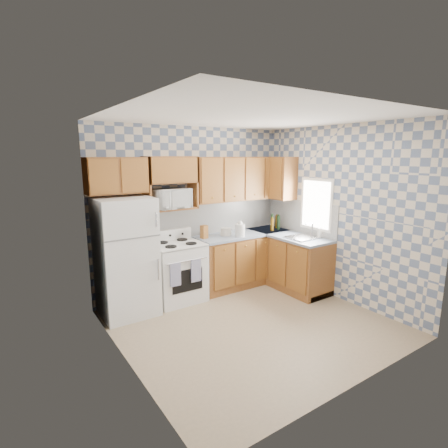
{
  "coord_description": "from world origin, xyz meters",
  "views": [
    {
      "loc": [
        -2.77,
        -3.43,
        2.24
      ],
      "look_at": [
        0.05,
        0.75,
        1.25
      ],
      "focal_mm": 28.0,
      "sensor_mm": 36.0,
      "label": 1
    }
  ],
  "objects": [
    {
      "name": "bottle_1",
      "position": [
        1.53,
        1.18,
        1.05
      ],
      "size": [
        0.06,
        0.06,
        0.25
      ],
      "primitive_type": "cylinder",
      "color": "black",
      "rests_on": "countertop_back"
    },
    {
      "name": "countertop_right",
      "position": [
        1.4,
        0.8,
        0.9
      ],
      "size": [
        0.63,
        1.6,
        0.04
      ],
      "primitive_type": "cube",
      "color": "gray",
      "rests_on": "base_cabinets_right"
    },
    {
      "name": "upper_cabinets_back",
      "position": [
        0.82,
        1.44,
        1.85
      ],
      "size": [
        1.75,
        0.33,
        0.74
      ],
      "primitive_type": "cube",
      "color": "brown",
      "rests_on": "back_wall"
    },
    {
      "name": "cooktop",
      "position": [
        -0.47,
        1.28,
        0.91
      ],
      "size": [
        0.76,
        0.65,
        0.02
      ],
      "primitive_type": "cube",
      "color": "silver",
      "rests_on": "stove_body"
    },
    {
      "name": "bottle_2",
      "position": [
        1.58,
        1.28,
        1.04
      ],
      "size": [
        0.06,
        0.06,
        0.24
      ],
      "primitive_type": "cylinder",
      "color": "#53370A",
      "rests_on": "countertop_back"
    },
    {
      "name": "floor",
      "position": [
        0.0,
        0.0,
        0.0
      ],
      "size": [
        3.4,
        3.4,
        0.0
      ],
      "primitive_type": "plane",
      "color": "#857158",
      "rests_on": "ground"
    },
    {
      "name": "bottle_0",
      "position": [
        1.43,
        1.24,
        1.06
      ],
      "size": [
        0.06,
        0.06,
        0.27
      ],
      "primitive_type": "cylinder",
      "color": "black",
      "rests_on": "countertop_back"
    },
    {
      "name": "right_wall",
      "position": [
        1.7,
        0.0,
        1.35
      ],
      "size": [
        0.02,
        3.2,
        2.7
      ],
      "primitive_type": "cube",
      "color": "slate",
      "rests_on": "ground"
    },
    {
      "name": "microwave",
      "position": [
        -0.49,
        1.38,
        1.6
      ],
      "size": [
        0.6,
        0.45,
        0.3
      ],
      "primitive_type": "imported",
      "rotation": [
        0.0,
        0.0,
        0.17
      ],
      "color": "white",
      "rests_on": "microwave_shelf"
    },
    {
      "name": "upper_cabinets_fridge",
      "position": [
        -1.29,
        1.44,
        1.97
      ],
      "size": [
        0.82,
        0.33,
        0.5
      ],
      "primitive_type": "cube",
      "color": "brown",
      "rests_on": "back_wall"
    },
    {
      "name": "soap_bottle",
      "position": [
        1.6,
        0.28,
        1.01
      ],
      "size": [
        0.06,
        0.06,
        0.17
      ],
      "primitive_type": "cylinder",
      "color": "beige",
      "rests_on": "countertop_right"
    },
    {
      "name": "base_cabinets_back",
      "position": [
        0.82,
        1.3,
        0.44
      ],
      "size": [
        1.75,
        0.6,
        0.88
      ],
      "primitive_type": "cube",
      "color": "brown",
      "rests_on": "floor"
    },
    {
      "name": "food_containers",
      "position": [
        0.46,
        1.31,
        0.98
      ],
      "size": [
        0.19,
        0.19,
        0.13
      ],
      "primitive_type": null,
      "color": "beige",
      "rests_on": "countertop_back"
    },
    {
      "name": "dish_towel_left",
      "position": [
        -0.67,
        0.93,
        0.56
      ],
      "size": [
        0.16,
        0.02,
        0.35
      ],
      "primitive_type": "cube",
      "color": "navy",
      "rests_on": "stove_body"
    },
    {
      "name": "refrigerator",
      "position": [
        -1.27,
        1.25,
        0.84
      ],
      "size": [
        0.75,
        0.7,
        1.68
      ],
      "primitive_type": "cube",
      "color": "white",
      "rests_on": "floor"
    },
    {
      "name": "bottle_3",
      "position": [
        1.36,
        1.16,
        1.03
      ],
      "size": [
        0.06,
        0.06,
        0.22
      ],
      "primitive_type": "cylinder",
      "color": "#53370A",
      "rests_on": "countertop_back"
    },
    {
      "name": "base_cabinets_right",
      "position": [
        1.4,
        0.8,
        0.44
      ],
      "size": [
        0.6,
        1.6,
        0.88
      ],
      "primitive_type": "cube",
      "color": "brown",
      "rests_on": "floor"
    },
    {
      "name": "back_wall",
      "position": [
        0.0,
        1.6,
        1.35
      ],
      "size": [
        3.4,
        0.02,
        2.7
      ],
      "primitive_type": "cube",
      "color": "slate",
      "rests_on": "ground"
    },
    {
      "name": "sink",
      "position": [
        1.4,
        0.45,
        0.93
      ],
      "size": [
        0.48,
        0.4,
        0.03
      ],
      "primitive_type": "cube",
      "color": "#B7B7BC",
      "rests_on": "countertop_right"
    },
    {
      "name": "countertop_back",
      "position": [
        0.82,
        1.3,
        0.9
      ],
      "size": [
        1.77,
        0.63,
        0.04
      ],
      "primitive_type": "cube",
      "color": "gray",
      "rests_on": "base_cabinets_back"
    },
    {
      "name": "dish_towel_right",
      "position": [
        -0.33,
        0.93,
        0.56
      ],
      "size": [
        0.16,
        0.02,
        0.35
      ],
      "primitive_type": "cube",
      "color": "navy",
      "rests_on": "stove_body"
    },
    {
      "name": "stove_body",
      "position": [
        -0.47,
        1.28,
        0.45
      ],
      "size": [
        0.76,
        0.65,
        0.9
      ],
      "primitive_type": "cube",
      "color": "white",
      "rests_on": "floor"
    },
    {
      "name": "knife_block",
      "position": [
        0.05,
        1.33,
        1.03
      ],
      "size": [
        0.11,
        0.11,
        0.21
      ],
      "primitive_type": "cube",
      "rotation": [
        0.0,
        0.0,
        0.14
      ],
      "color": "brown",
      "rests_on": "countertop_back"
    },
    {
      "name": "electric_kettle",
      "position": [
        0.61,
        1.11,
        1.02
      ],
      "size": [
        0.16,
        0.16,
        0.21
      ],
      "primitive_type": "cylinder",
      "color": "white",
      "rests_on": "countertop_back"
    },
    {
      "name": "backsplash_back",
      "position": [
        0.4,
        1.59,
        1.2
      ],
      "size": [
        2.6,
        0.02,
        0.56
      ],
      "primitive_type": "cube",
      "color": "silver",
      "rests_on": "back_wall"
    },
    {
      "name": "upper_cabinets_right",
      "position": [
        1.53,
        1.25,
        1.85
      ],
      "size": [
        0.33,
        0.7,
        0.74
      ],
      "primitive_type": "cube",
      "color": "brown",
      "rests_on": "right_wall"
    },
    {
      "name": "window",
      "position": [
        1.69,
        0.45,
        1.45
      ],
      "size": [
        0.02,
        0.66,
        0.86
      ],
      "primitive_type": "cube",
      "color": "silver",
      "rests_on": "right_wall"
    },
    {
      "name": "microwave_shelf",
      "position": [
        -0.47,
        1.44,
        1.44
      ],
      "size": [
        0.8,
        0.33,
        0.03
      ],
      "primitive_type": "cube",
      "color": "brown",
      "rests_on": "back_wall"
    },
    {
      "name": "backguard",
      "position": [
        -0.47,
        1.55,
        1.0
      ],
      "size": [
        0.76,
        0.08,
        0.17
      ],
      "primitive_type": "cube",
      "color": "white",
      "rests_on": "cooktop"
    },
    {
      "name": "backsplash_right",
      "position": [
        1.69,
        0.8,
        1.2
      ],
      "size": [
        0.02,
        1.6,
        0.56
      ],
      "primitive_type": "cube",
      "color": "silver",
      "rests_on": "right_wall"
    }
  ]
}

